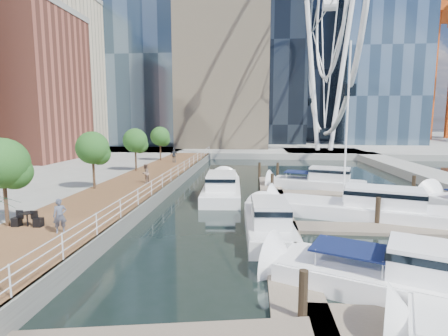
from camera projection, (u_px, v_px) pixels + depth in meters
name	position (u px, v px, depth m)	size (l,w,h in m)	color
ground	(216.00, 290.00, 13.45)	(520.00, 520.00, 0.00)	black
boardwalk	(128.00, 193.00, 28.96)	(6.00, 60.00, 1.00)	brown
seawall	(164.00, 193.00, 28.70)	(0.25, 60.00, 1.00)	#595954
land_far	(250.00, 138.00, 114.04)	(200.00, 114.00, 1.00)	gray
pier	(324.00, 153.00, 63.49)	(14.00, 12.00, 1.00)	gray
railing	(162.00, 181.00, 28.57)	(0.10, 60.00, 1.05)	white
floating_docks	(355.00, 214.00, 22.55)	(16.00, 34.00, 2.60)	#6D6051
ferris_wheel	(329.00, 6.00, 60.02)	(5.80, 45.60, 47.80)	white
street_trees	(93.00, 148.00, 27.66)	(2.60, 42.60, 4.60)	#3F2B1C
yacht_foreground	(412.00, 300.00, 12.69)	(2.88, 10.75, 2.15)	white
pedestrian_near	(60.00, 216.00, 17.02)	(0.62, 0.41, 1.70)	#454B5C
pedestrian_mid	(145.00, 173.00, 30.58)	(0.82, 0.64, 1.69)	#856A5C
pedestrian_far	(174.00, 155.00, 45.38)	(1.10, 0.46, 1.88)	#32373F
moored_yachts	(356.00, 218.00, 23.32)	(25.09, 29.99, 11.50)	white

